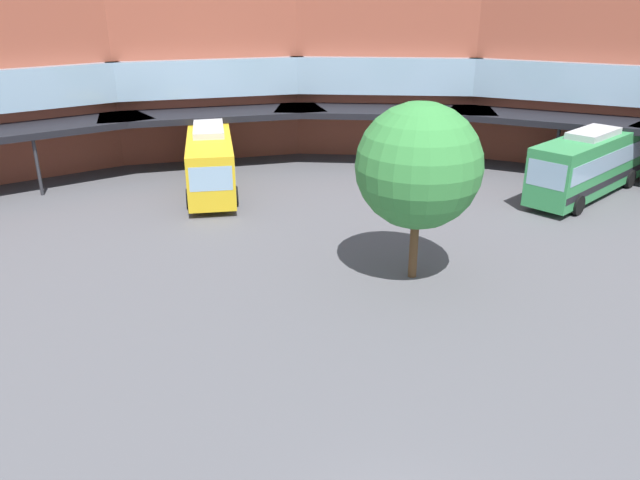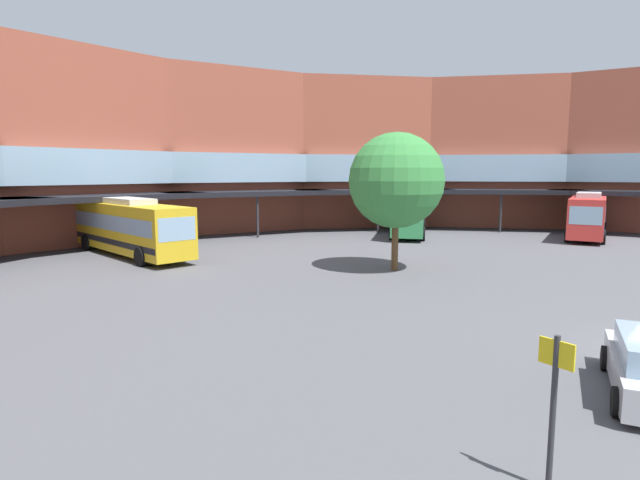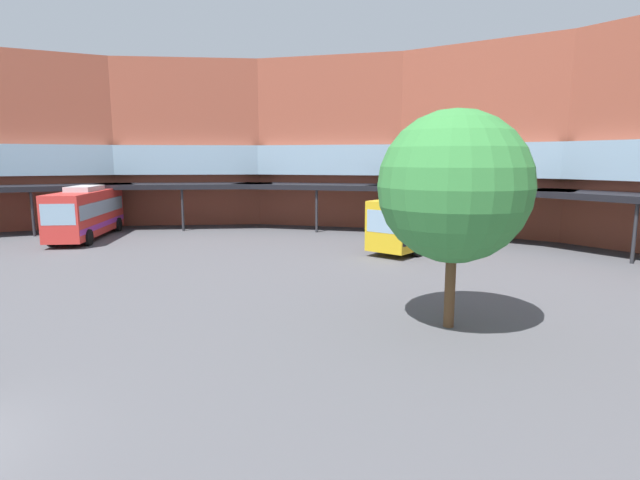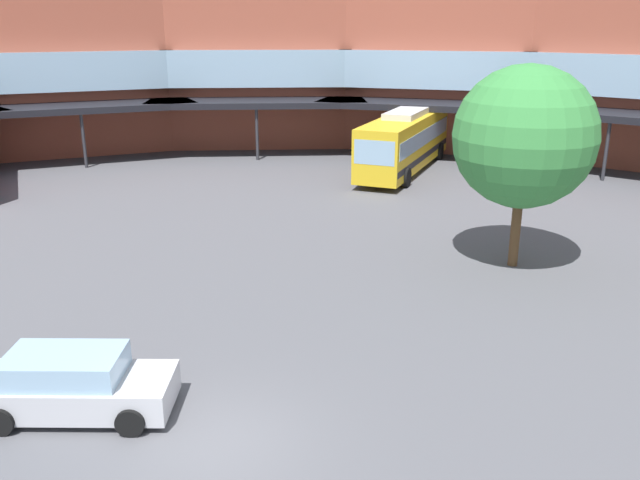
{
  "view_description": "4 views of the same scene",
  "coord_description": "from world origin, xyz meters",
  "px_view_note": "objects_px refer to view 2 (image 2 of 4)",
  "views": [
    {
      "loc": [
        -4.24,
        -8.86,
        11.6
      ],
      "look_at": [
        1.44,
        11.83,
        2.82
      ],
      "focal_mm": 35.27,
      "sensor_mm": 36.0,
      "label": 1
    },
    {
      "loc": [
        -17.44,
        -1.22,
        5.29
      ],
      "look_at": [
        0.53,
        14.18,
        2.15
      ],
      "focal_mm": 28.62,
      "sensor_mm": 36.0,
      "label": 2
    },
    {
      "loc": [
        11.69,
        -2.86,
        5.77
      ],
      "look_at": [
        0.03,
        14.29,
        2.41
      ],
      "focal_mm": 28.11,
      "sensor_mm": 36.0,
      "label": 3
    },
    {
      "loc": [
        5.72,
        -11.26,
        8.77
      ],
      "look_at": [
        -0.7,
        10.44,
        1.34
      ],
      "focal_mm": 37.43,
      "sensor_mm": 36.0,
      "label": 4
    }
  ],
  "objects_px": {
    "stop_sign_post": "(554,397)",
    "bus_0": "(130,226)",
    "bus_2": "(588,215)",
    "plaza_tree": "(396,181)",
    "bus_3": "(409,212)"
  },
  "relations": [
    {
      "from": "stop_sign_post",
      "to": "bus_3",
      "type": "bearing_deg",
      "value": 34.57
    },
    {
      "from": "bus_3",
      "to": "plaza_tree",
      "type": "height_order",
      "value": "plaza_tree"
    },
    {
      "from": "plaza_tree",
      "to": "stop_sign_post",
      "type": "distance_m",
      "value": 19.68
    },
    {
      "from": "bus_2",
      "to": "bus_3",
      "type": "distance_m",
      "value": 14.18
    },
    {
      "from": "bus_2",
      "to": "stop_sign_post",
      "type": "bearing_deg",
      "value": 0.95
    },
    {
      "from": "bus_2",
      "to": "plaza_tree",
      "type": "distance_m",
      "value": 22.3
    },
    {
      "from": "bus_0",
      "to": "bus_2",
      "type": "xyz_separation_m",
      "value": [
        28.42,
        -20.04,
        0.0
      ]
    },
    {
      "from": "bus_0",
      "to": "bus_2",
      "type": "bearing_deg",
      "value": 60.47
    },
    {
      "from": "stop_sign_post",
      "to": "bus_0",
      "type": "bearing_deg",
      "value": 73.85
    },
    {
      "from": "bus_3",
      "to": "plaza_tree",
      "type": "xyz_separation_m",
      "value": [
        -14.09,
        -7.52,
        2.88
      ]
    },
    {
      "from": "bus_0",
      "to": "stop_sign_post",
      "type": "distance_m",
      "value": 29.17
    },
    {
      "from": "bus_0",
      "to": "plaza_tree",
      "type": "bearing_deg",
      "value": 29.2
    },
    {
      "from": "bus_2",
      "to": "plaza_tree",
      "type": "xyz_separation_m",
      "value": [
        -21.64,
        4.48,
        2.98
      ]
    },
    {
      "from": "bus_2",
      "to": "stop_sign_post",
      "type": "distance_m",
      "value": 37.4
    },
    {
      "from": "bus_2",
      "to": "stop_sign_post",
      "type": "height_order",
      "value": "bus_2"
    }
  ]
}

